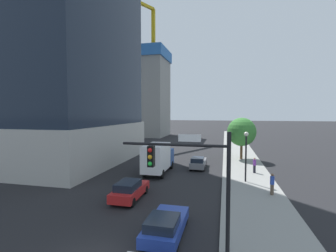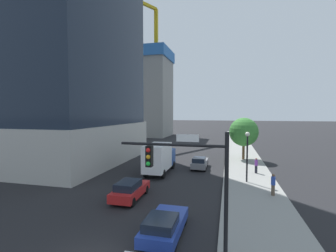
{
  "view_description": "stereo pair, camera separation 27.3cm",
  "coord_description": "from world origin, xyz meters",
  "px_view_note": "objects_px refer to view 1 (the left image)",
  "views": [
    {
      "loc": [
        5.63,
        -9.11,
        6.97
      ],
      "look_at": [
        1.49,
        8.39,
        5.94
      ],
      "focal_mm": 25.83,
      "sensor_mm": 36.0,
      "label": 1
    },
    {
      "loc": [
        5.9,
        -9.04,
        6.97
      ],
      "look_at": [
        1.49,
        8.39,
        5.94
      ],
      "focal_mm": 25.83,
      "sensor_mm": 36.0,
      "label": 2
    }
  ],
  "objects_px": {
    "car_blue": "(165,225)",
    "pedestrian_purple_shirt": "(254,165)",
    "traffic_light_pole": "(192,171)",
    "box_truck": "(158,157)",
    "construction_building": "(145,89)",
    "car_gray": "(198,163)",
    "car_red": "(130,190)",
    "pedestrian_blue_shirt": "(272,184)",
    "street_tree": "(242,132)",
    "street_lamp": "(246,148)"
  },
  "relations": [
    {
      "from": "construction_building",
      "to": "car_red",
      "type": "distance_m",
      "value": 54.02
    },
    {
      "from": "pedestrian_purple_shirt",
      "to": "pedestrian_blue_shirt",
      "type": "relative_size",
      "value": 0.96
    },
    {
      "from": "pedestrian_purple_shirt",
      "to": "street_tree",
      "type": "bearing_deg",
      "value": 96.48
    },
    {
      "from": "traffic_light_pole",
      "to": "box_truck",
      "type": "distance_m",
      "value": 15.86
    },
    {
      "from": "street_lamp",
      "to": "pedestrian_purple_shirt",
      "type": "xyz_separation_m",
      "value": [
        1.26,
        3.79,
        -2.41
      ]
    },
    {
      "from": "car_gray",
      "to": "car_blue",
      "type": "bearing_deg",
      "value": -90.0
    },
    {
      "from": "car_blue",
      "to": "pedestrian_blue_shirt",
      "type": "height_order",
      "value": "pedestrian_blue_shirt"
    },
    {
      "from": "car_red",
      "to": "car_gray",
      "type": "xyz_separation_m",
      "value": [
        4.17,
        11.96,
        -0.04
      ]
    },
    {
      "from": "car_red",
      "to": "pedestrian_purple_shirt",
      "type": "height_order",
      "value": "pedestrian_purple_shirt"
    },
    {
      "from": "street_lamp",
      "to": "box_truck",
      "type": "xyz_separation_m",
      "value": [
        -9.38,
        1.53,
        -1.58
      ]
    },
    {
      "from": "traffic_light_pole",
      "to": "pedestrian_purple_shirt",
      "type": "distance_m",
      "value": 17.8
    },
    {
      "from": "street_tree",
      "to": "pedestrian_purple_shirt",
      "type": "relative_size",
      "value": 3.51
    },
    {
      "from": "traffic_light_pole",
      "to": "car_gray",
      "type": "relative_size",
      "value": 1.36
    },
    {
      "from": "car_red",
      "to": "car_blue",
      "type": "height_order",
      "value": "car_red"
    },
    {
      "from": "car_gray",
      "to": "box_truck",
      "type": "relative_size",
      "value": 0.66
    },
    {
      "from": "construction_building",
      "to": "car_gray",
      "type": "xyz_separation_m",
      "value": [
        19.79,
        -38.06,
        -13.16
      ]
    },
    {
      "from": "street_lamp",
      "to": "pedestrian_purple_shirt",
      "type": "height_order",
      "value": "street_lamp"
    },
    {
      "from": "car_red",
      "to": "pedestrian_blue_shirt",
      "type": "distance_m",
      "value": 11.68
    },
    {
      "from": "pedestrian_blue_shirt",
      "to": "street_lamp",
      "type": "bearing_deg",
      "value": 117.2
    },
    {
      "from": "pedestrian_blue_shirt",
      "to": "traffic_light_pole",
      "type": "bearing_deg",
      "value": -119.56
    },
    {
      "from": "car_gray",
      "to": "pedestrian_purple_shirt",
      "type": "relative_size",
      "value": 2.53
    },
    {
      "from": "street_lamp",
      "to": "street_tree",
      "type": "xyz_separation_m",
      "value": [
        0.34,
        11.88,
        0.68
      ]
    },
    {
      "from": "car_blue",
      "to": "pedestrian_blue_shirt",
      "type": "relative_size",
      "value": 2.51
    },
    {
      "from": "car_blue",
      "to": "pedestrian_purple_shirt",
      "type": "xyz_separation_m",
      "value": [
        6.47,
        15.59,
        0.36
      ]
    },
    {
      "from": "car_blue",
      "to": "street_lamp",
      "type": "bearing_deg",
      "value": 66.19
    },
    {
      "from": "street_lamp",
      "to": "car_gray",
      "type": "relative_size",
      "value": 1.13
    },
    {
      "from": "street_lamp",
      "to": "street_tree",
      "type": "relative_size",
      "value": 0.81
    },
    {
      "from": "car_red",
      "to": "pedestrian_blue_shirt",
      "type": "height_order",
      "value": "pedestrian_blue_shirt"
    },
    {
      "from": "car_gray",
      "to": "street_tree",
      "type": "bearing_deg",
      "value": 50.7
    },
    {
      "from": "construction_building",
      "to": "car_gray",
      "type": "height_order",
      "value": "construction_building"
    },
    {
      "from": "street_lamp",
      "to": "car_red",
      "type": "bearing_deg",
      "value": -143.85
    },
    {
      "from": "traffic_light_pole",
      "to": "pedestrian_blue_shirt",
      "type": "xyz_separation_m",
      "value": [
        5.4,
        9.52,
        -3.07
      ]
    },
    {
      "from": "car_gray",
      "to": "street_lamp",
      "type": "bearing_deg",
      "value": -44.42
    },
    {
      "from": "car_gray",
      "to": "traffic_light_pole",
      "type": "bearing_deg",
      "value": -84.89
    },
    {
      "from": "traffic_light_pole",
      "to": "car_red",
      "type": "xyz_separation_m",
      "value": [
        -5.8,
        6.2,
        -3.37
      ]
    },
    {
      "from": "street_tree",
      "to": "car_gray",
      "type": "distance_m",
      "value": 9.39
    },
    {
      "from": "construction_building",
      "to": "traffic_light_pole",
      "type": "height_order",
      "value": "construction_building"
    },
    {
      "from": "street_lamp",
      "to": "car_blue",
      "type": "xyz_separation_m",
      "value": [
        -5.21,
        -11.8,
        -2.77
      ]
    },
    {
      "from": "construction_building",
      "to": "pedestrian_purple_shirt",
      "type": "bearing_deg",
      "value": -56.3
    },
    {
      "from": "car_gray",
      "to": "box_truck",
      "type": "xyz_separation_m",
      "value": [
        -4.17,
        -3.58,
        1.12
      ]
    },
    {
      "from": "street_tree",
      "to": "car_red",
      "type": "height_order",
      "value": "street_tree"
    },
    {
      "from": "traffic_light_pole",
      "to": "car_blue",
      "type": "height_order",
      "value": "traffic_light_pole"
    },
    {
      "from": "car_red",
      "to": "car_gray",
      "type": "height_order",
      "value": "car_red"
    },
    {
      "from": "street_lamp",
      "to": "box_truck",
      "type": "bearing_deg",
      "value": 170.74
    },
    {
      "from": "car_red",
      "to": "pedestrian_purple_shirt",
      "type": "bearing_deg",
      "value": 45.01
    },
    {
      "from": "street_lamp",
      "to": "street_tree",
      "type": "height_order",
      "value": "street_tree"
    },
    {
      "from": "car_gray",
      "to": "car_blue",
      "type": "height_order",
      "value": "car_gray"
    },
    {
      "from": "construction_building",
      "to": "box_truck",
      "type": "distance_m",
      "value": 46.06
    },
    {
      "from": "street_lamp",
      "to": "car_blue",
      "type": "distance_m",
      "value": 13.19
    },
    {
      "from": "pedestrian_purple_shirt",
      "to": "traffic_light_pole",
      "type": "bearing_deg",
      "value": -106.04
    }
  ]
}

